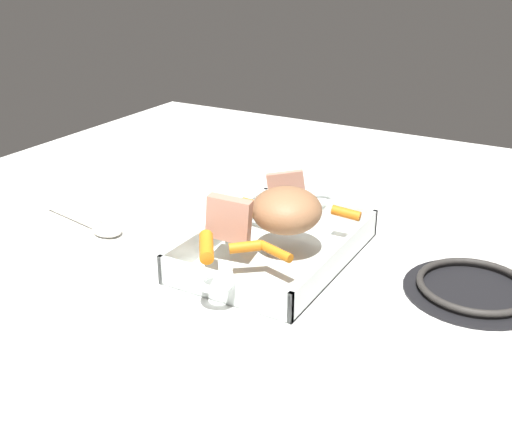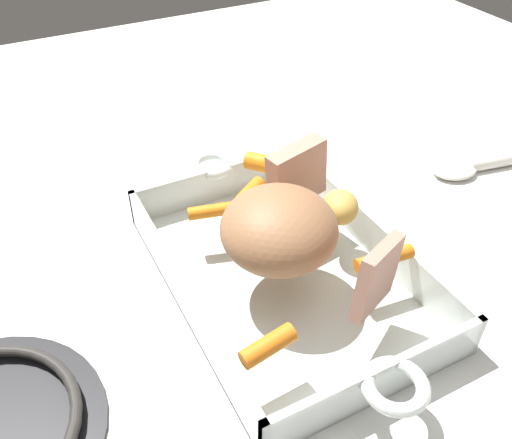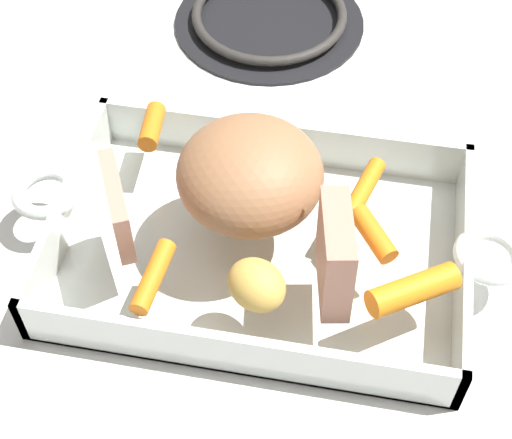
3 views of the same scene
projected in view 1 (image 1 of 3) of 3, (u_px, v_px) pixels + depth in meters
The scene contains 13 objects.
ground_plane at pixel (276, 258), 1.05m from camera, with size 1.69×1.69×0.00m, color silver.
roasting_dish at pixel (276, 249), 1.04m from camera, with size 0.42×0.23×0.05m.
pork_roast at pixel (286, 210), 1.02m from camera, with size 0.12×0.12×0.07m, color #9A6945.
roast_slice_outer at pixel (287, 190), 1.12m from camera, with size 0.01×0.07×0.07m, color tan.
roast_slice_thick at pixel (229, 219), 0.99m from camera, with size 0.02×0.07×0.07m, color tan.
baby_carrot_southeast at pixel (245, 247), 0.96m from camera, with size 0.02×0.02×0.05m, color orange.
baby_carrot_short at pixel (346, 213), 1.08m from camera, with size 0.02×0.02×0.05m, color orange.
baby_carrot_northeast at pixel (275, 251), 0.95m from camera, with size 0.01×0.01×0.06m, color orange.
baby_carrot_long at pixel (206, 247), 0.95m from camera, with size 0.02×0.02×0.07m, color orange.
baby_carrot_center_right at pixel (257, 205), 1.12m from camera, with size 0.01×0.01×0.06m, color orange.
potato_halved at pixel (234, 215), 1.05m from camera, with size 0.05×0.04×0.03m, color gold.
stove_burner_rear at pixel (474, 288), 0.94m from camera, with size 0.21×0.21×0.02m.
serving_spoon at pixel (88, 221), 1.17m from camera, with size 0.07×0.21×0.02m.
Camera 1 is at (-0.83, -0.44, 0.48)m, focal length 44.05 mm.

